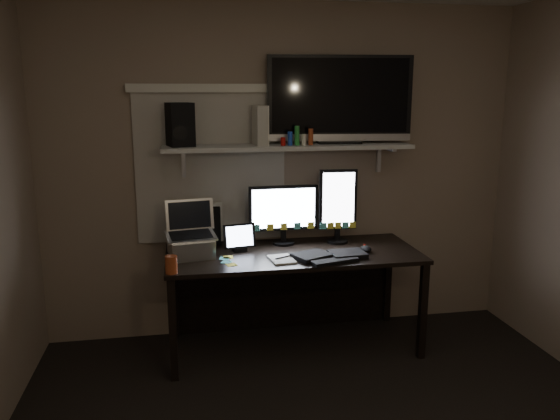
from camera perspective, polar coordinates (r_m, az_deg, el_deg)
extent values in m
plane|color=#816C5C|center=(4.17, 0.39, 3.93)|extent=(3.60, 0.00, 3.60)
cube|color=beige|center=(4.08, -7.21, 4.36)|extent=(1.10, 0.02, 1.10)
cube|color=black|center=(3.93, 1.38, -4.62)|extent=(1.80, 0.75, 0.03)
cube|color=black|center=(4.37, 0.42, -7.87)|extent=(1.80, 0.02, 0.70)
cube|color=black|center=(3.67, -11.14, -12.20)|extent=(0.05, 0.05, 0.70)
cube|color=black|center=(4.01, 14.69, -10.21)|extent=(0.05, 0.05, 0.70)
cube|color=black|center=(4.29, -11.03, -8.52)|extent=(0.05, 0.05, 0.70)
cube|color=black|center=(4.58, 11.18, -7.15)|extent=(0.05, 0.05, 0.70)
cube|color=#B5B5B0|center=(3.97, 0.86, 6.63)|extent=(1.80, 0.35, 0.03)
cube|color=black|center=(4.07, 0.35, -0.47)|extent=(0.52, 0.07, 0.46)
cube|color=black|center=(4.12, 6.07, 0.44)|extent=(0.29, 0.06, 0.57)
cube|color=black|center=(3.81, 5.22, -4.71)|extent=(0.54, 0.32, 0.03)
ellipsoid|color=black|center=(3.97, 8.97, -4.02)|extent=(0.08, 0.12, 0.04)
cube|color=beige|center=(3.73, 0.18, -5.18)|extent=(0.18, 0.23, 0.01)
cube|color=black|center=(3.93, -4.26, -2.88)|extent=(0.25, 0.14, 0.20)
cube|color=black|center=(4.11, -7.98, -1.49)|extent=(0.25, 0.11, 0.31)
cube|color=#ACADB1|center=(3.80, -9.33, -2.14)|extent=(0.38, 0.32, 0.38)
cylinder|color=#943A1B|center=(3.53, -11.30, -5.61)|extent=(0.10, 0.10, 0.11)
cube|color=black|center=(4.08, 6.24, 11.39)|extent=(1.07, 0.31, 0.63)
cube|color=beige|center=(3.93, -2.08, 8.83)|extent=(0.09, 0.24, 0.28)
cube|color=black|center=(3.90, -10.40, 8.78)|extent=(0.21, 0.23, 0.30)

